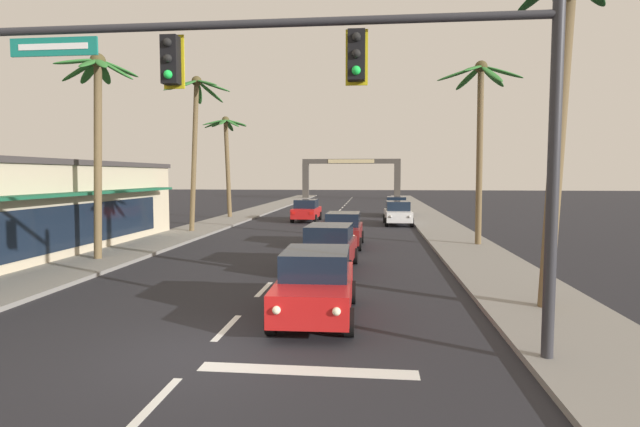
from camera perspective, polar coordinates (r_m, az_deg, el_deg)
ground_plane at (r=10.59m, az=-13.30°, el=-15.28°), size 220.00×220.00×0.00m
sidewalk_right at (r=29.93m, az=14.59°, el=-2.42°), size 3.20×110.00×0.14m
sidewalk_left at (r=31.63m, az=-14.63°, el=-2.06°), size 3.20×110.00×0.14m
lane_markings at (r=30.20m, az=0.46°, el=-2.34°), size 4.28×88.98×0.01m
traffic_signal_mast at (r=9.71m, az=5.13°, el=13.55°), size 10.88×0.41×7.03m
sedan_lead_at_stop_bar at (r=12.62m, az=-0.47°, el=-7.91°), size 2.03×4.48×1.68m
sedan_third_in_queue at (r=18.79m, az=1.01°, el=-3.84°), size 2.11×4.51×1.68m
sedan_fifth_in_queue at (r=24.99m, az=2.63°, el=-1.79°), size 1.99×4.47×1.68m
sedan_oncoming_far at (r=38.51m, az=-1.54°, el=0.38°), size 2.01×4.48×1.68m
sedan_parked_nearest_kerb at (r=36.22m, az=8.80°, el=0.08°), size 2.02×4.48×1.68m
sedan_parked_mid_kerb at (r=43.69m, az=8.64°, el=0.81°), size 2.07×4.50×1.68m
palm_left_second at (r=22.33m, az=-23.90°, el=10.67°), size 2.91×3.08×8.36m
palm_left_third at (r=31.64m, az=-13.90°, el=10.54°), size 4.09×3.78×9.44m
palm_left_farthest at (r=41.72m, az=-10.54°, el=7.67°), size 3.79×3.74×8.25m
palm_right_nearest at (r=14.39m, az=25.85°, el=14.28°), size 3.19×3.21×8.89m
palm_right_second at (r=26.04m, az=17.69°, el=10.96°), size 4.22×3.81×9.03m
town_gateway_arch at (r=75.24m, az=3.54°, el=4.64°), size 14.56×0.90×5.92m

